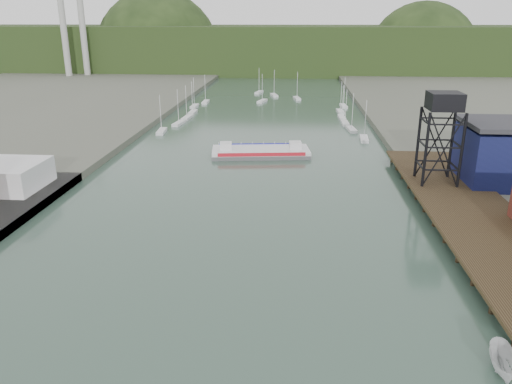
# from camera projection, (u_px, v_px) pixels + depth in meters

# --- Properties ---
(east_pier) EXTENTS (14.00, 70.00, 2.45)m
(east_pier) POSITION_uv_depth(u_px,v_px,m) (469.00, 209.00, 78.07)
(east_pier) COLOR black
(east_pier) RESTS_ON ground
(lift_tower) EXTENTS (6.50, 6.50, 16.00)m
(lift_tower) POSITION_uv_depth(u_px,v_px,m) (444.00, 107.00, 85.95)
(lift_tower) COLOR black
(lift_tower) RESTS_ON east_pier
(marina_sailboats) EXTENTS (57.71, 92.65, 0.90)m
(marina_sailboats) POSITION_uv_depth(u_px,v_px,m) (268.00, 111.00, 169.31)
(marina_sailboats) COLOR silver
(marina_sailboats) RESTS_ON ground
(smokestacks) EXTENTS (11.20, 8.20, 60.00)m
(smokestacks) POSITION_uv_depth(u_px,v_px,m) (72.00, 19.00, 255.91)
(smokestacks) COLOR #A7A8A2
(smokestacks) RESTS_ON ground
(distant_hills) EXTENTS (500.00, 120.00, 80.00)m
(distant_hills) POSITION_uv_depth(u_px,v_px,m) (276.00, 51.00, 319.69)
(distant_hills) COLOR black
(distant_hills) RESTS_ON ground
(chain_ferry) EXTENTS (23.21, 11.56, 3.21)m
(chain_ferry) POSITION_uv_depth(u_px,v_px,m) (261.00, 152.00, 115.37)
(chain_ferry) COLOR #535456
(chain_ferry) RESTS_ON ground
(motorboat) EXTENTS (3.09, 5.99, 2.20)m
(motorboat) POSITION_uv_depth(u_px,v_px,m) (504.00, 363.00, 44.27)
(motorboat) COLOR silver
(motorboat) RESTS_ON ground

